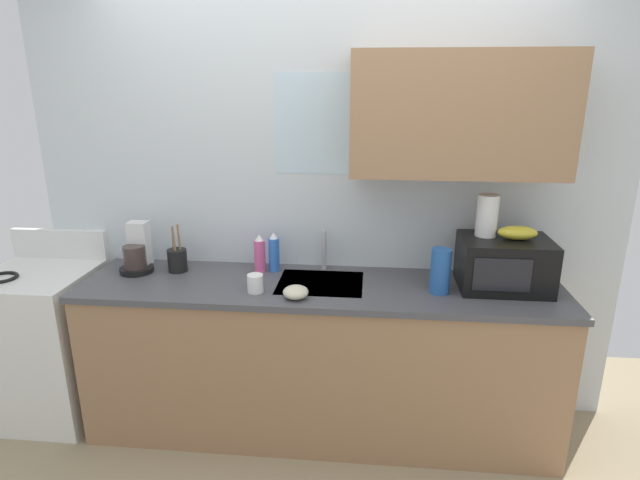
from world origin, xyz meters
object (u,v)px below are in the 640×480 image
(banana_bunch, at_px, (518,233))
(dish_soap_bottle_pink, at_px, (260,254))
(stove_range, at_px, (46,342))
(utensil_crock, at_px, (177,260))
(small_bowl, at_px, (296,292))
(coffee_maker, at_px, (137,253))
(paper_towel_roll, at_px, (487,215))
(dish_soap_bottle_blue, at_px, (274,253))
(mug_white, at_px, (255,283))
(cereal_canister, at_px, (440,271))
(microwave, at_px, (504,264))

(banana_bunch, distance_m, dish_soap_bottle_pink, 1.40)
(stove_range, bearing_deg, banana_bunch, 1.00)
(utensil_crock, xyz_separation_m, small_bowl, (0.73, -0.32, -0.04))
(coffee_maker, bearing_deg, paper_towel_roll, -0.25)
(dish_soap_bottle_blue, height_order, mug_white, dish_soap_bottle_blue)
(dish_soap_bottle_blue, bearing_deg, coffee_maker, -174.68)
(dish_soap_bottle_blue, bearing_deg, banana_bunch, -5.77)
(paper_towel_roll, bearing_deg, coffee_maker, 179.75)
(dish_soap_bottle_pink, bearing_deg, cereal_canister, -12.03)
(dish_soap_bottle_pink, height_order, small_bowl, dish_soap_bottle_pink)
(banana_bunch, bearing_deg, dish_soap_bottle_pink, 175.40)
(banana_bunch, xyz_separation_m, cereal_canister, (-0.39, -0.10, -0.19))
(microwave, xyz_separation_m, small_bowl, (-1.07, -0.25, -0.10))
(paper_towel_roll, height_order, dish_soap_bottle_pink, paper_towel_roll)
(coffee_maker, relative_size, dish_soap_bottle_blue, 1.22)
(small_bowl, bearing_deg, coffee_maker, 162.27)
(dish_soap_bottle_blue, xyz_separation_m, small_bowl, (0.18, -0.38, -0.08))
(utensil_crock, bearing_deg, dish_soap_bottle_pink, 4.97)
(mug_white, height_order, utensil_crock, utensil_crock)
(microwave, bearing_deg, small_bowl, -166.93)
(banana_bunch, height_order, coffee_maker, banana_bunch)
(dish_soap_bottle_pink, height_order, mug_white, dish_soap_bottle_pink)
(coffee_maker, distance_m, utensil_crock, 0.23)
(dish_soap_bottle_blue, height_order, cereal_canister, cereal_canister)
(cereal_canister, bearing_deg, small_bowl, -168.40)
(coffee_maker, height_order, small_bowl, coffee_maker)
(paper_towel_roll, height_order, small_bowl, paper_towel_roll)
(stove_range, height_order, paper_towel_roll, paper_towel_roll)
(coffee_maker, xyz_separation_m, mug_white, (0.74, -0.25, -0.06))
(cereal_canister, distance_m, utensil_crock, 1.48)
(dish_soap_bottle_blue, relative_size, mug_white, 2.42)
(coffee_maker, height_order, cereal_canister, coffee_maker)
(stove_range, distance_m, banana_bunch, 2.77)
(paper_towel_roll, relative_size, utensil_crock, 0.80)
(utensil_crock, bearing_deg, small_bowl, -23.54)
(dish_soap_bottle_blue, xyz_separation_m, dish_soap_bottle_pink, (-0.08, -0.02, -0.00))
(stove_range, height_order, microwave, microwave)
(utensil_crock, distance_m, small_bowl, 0.80)
(coffee_maker, relative_size, mug_white, 2.95)
(banana_bunch, bearing_deg, microwave, -178.23)
(small_bowl, bearing_deg, mug_white, 164.74)
(stove_range, distance_m, cereal_canister, 2.34)
(coffee_maker, height_order, dish_soap_bottle_blue, coffee_maker)
(cereal_canister, relative_size, mug_white, 2.48)
(paper_towel_roll, bearing_deg, microwave, -27.38)
(dish_soap_bottle_pink, relative_size, cereal_canister, 0.94)
(mug_white, bearing_deg, microwave, 8.31)
(microwave, xyz_separation_m, coffee_maker, (-2.03, 0.06, -0.03))
(cereal_canister, xyz_separation_m, mug_white, (-0.95, -0.09, -0.07))
(utensil_crock, bearing_deg, microwave, -2.27)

